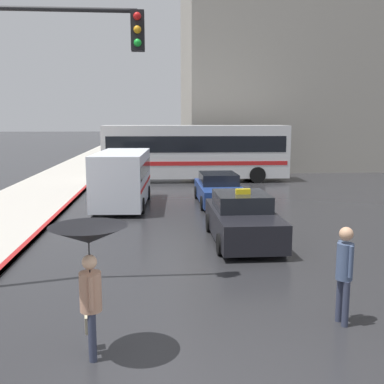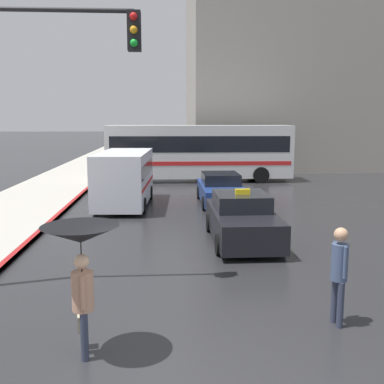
{
  "view_description": "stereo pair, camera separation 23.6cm",
  "coord_description": "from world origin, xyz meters",
  "px_view_note": "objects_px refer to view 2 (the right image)",
  "views": [
    {
      "loc": [
        -0.51,
        -5.45,
        3.68
      ],
      "look_at": [
        0.63,
        8.78,
        1.4
      ],
      "focal_mm": 42.0,
      "sensor_mm": 36.0,
      "label": 1
    },
    {
      "loc": [
        -0.28,
        -5.46,
        3.68
      ],
      "look_at": [
        0.63,
        8.78,
        1.4
      ],
      "focal_mm": 42.0,
      "sensor_mm": 36.0,
      "label": 2
    }
  ],
  "objects_px": {
    "city_bus": "(199,150)",
    "pedestrian_man": "(339,268)",
    "traffic_light": "(27,90)",
    "taxi": "(242,219)",
    "pedestrian_with_umbrella": "(81,249)",
    "sedan_red": "(221,190)",
    "ambulance_van": "(125,176)"
  },
  "relations": [
    {
      "from": "city_bus",
      "to": "pedestrian_man",
      "type": "height_order",
      "value": "city_bus"
    },
    {
      "from": "traffic_light",
      "to": "pedestrian_man",
      "type": "bearing_deg",
      "value": -20.91
    },
    {
      "from": "taxi",
      "to": "city_bus",
      "type": "relative_size",
      "value": 0.39
    },
    {
      "from": "taxi",
      "to": "pedestrian_with_umbrella",
      "type": "bearing_deg",
      "value": 61.23
    },
    {
      "from": "sedan_red",
      "to": "pedestrian_man",
      "type": "relative_size",
      "value": 2.51
    },
    {
      "from": "taxi",
      "to": "sedan_red",
      "type": "height_order",
      "value": "taxi"
    },
    {
      "from": "pedestrian_with_umbrella",
      "to": "traffic_light",
      "type": "bearing_deg",
      "value": 16.0
    },
    {
      "from": "traffic_light",
      "to": "taxi",
      "type": "bearing_deg",
      "value": 34.01
    },
    {
      "from": "taxi",
      "to": "traffic_light",
      "type": "height_order",
      "value": "traffic_light"
    },
    {
      "from": "city_bus",
      "to": "traffic_light",
      "type": "xyz_separation_m",
      "value": [
        -4.99,
        -17.59,
        2.43
      ]
    },
    {
      "from": "pedestrian_man",
      "to": "taxi",
      "type": "bearing_deg",
      "value": -179.75
    },
    {
      "from": "city_bus",
      "to": "traffic_light",
      "type": "distance_m",
      "value": 18.45
    },
    {
      "from": "city_bus",
      "to": "pedestrian_with_umbrella",
      "type": "relative_size",
      "value": 5.26
    },
    {
      "from": "ambulance_van",
      "to": "traffic_light",
      "type": "relative_size",
      "value": 0.88
    },
    {
      "from": "ambulance_van",
      "to": "pedestrian_with_umbrella",
      "type": "bearing_deg",
      "value": 95.11
    },
    {
      "from": "ambulance_van",
      "to": "city_bus",
      "type": "relative_size",
      "value": 0.49
    },
    {
      "from": "taxi",
      "to": "city_bus",
      "type": "xyz_separation_m",
      "value": [
        -0.21,
        14.08,
        1.19
      ]
    },
    {
      "from": "sedan_red",
      "to": "pedestrian_with_umbrella",
      "type": "bearing_deg",
      "value": 73.67
    },
    {
      "from": "sedan_red",
      "to": "city_bus",
      "type": "relative_size",
      "value": 0.41
    },
    {
      "from": "sedan_red",
      "to": "pedestrian_with_umbrella",
      "type": "xyz_separation_m",
      "value": [
        -3.8,
        -12.96,
        1.12
      ]
    },
    {
      "from": "taxi",
      "to": "traffic_light",
      "type": "relative_size",
      "value": 0.69
    },
    {
      "from": "city_bus",
      "to": "traffic_light",
      "type": "bearing_deg",
      "value": 165.16
    },
    {
      "from": "taxi",
      "to": "sedan_red",
      "type": "distance_m",
      "value": 6.34
    },
    {
      "from": "pedestrian_man",
      "to": "traffic_light",
      "type": "xyz_separation_m",
      "value": [
        -5.94,
        2.27,
        3.23
      ]
    },
    {
      "from": "city_bus",
      "to": "traffic_light",
      "type": "height_order",
      "value": "traffic_light"
    },
    {
      "from": "pedestrian_with_umbrella",
      "to": "pedestrian_man",
      "type": "relative_size",
      "value": 1.17
    },
    {
      "from": "ambulance_van",
      "to": "pedestrian_man",
      "type": "xyz_separation_m",
      "value": [
        4.8,
        -11.91,
        -0.22
      ]
    },
    {
      "from": "ambulance_van",
      "to": "taxi",
      "type": "bearing_deg",
      "value": 126.72
    },
    {
      "from": "sedan_red",
      "to": "ambulance_van",
      "type": "height_order",
      "value": "ambulance_van"
    },
    {
      "from": "pedestrian_with_umbrella",
      "to": "pedestrian_man",
      "type": "distance_m",
      "value": 4.51
    },
    {
      "from": "taxi",
      "to": "city_bus",
      "type": "bearing_deg",
      "value": -89.16
    },
    {
      "from": "sedan_red",
      "to": "city_bus",
      "type": "distance_m",
      "value": 7.86
    }
  ]
}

